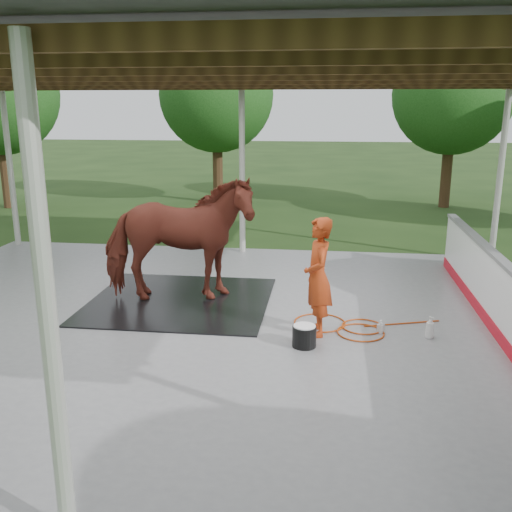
# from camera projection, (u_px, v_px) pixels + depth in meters

# --- Properties ---
(ground) EXTENTS (100.00, 100.00, 0.00)m
(ground) POSITION_uv_depth(u_px,v_px,m) (199.00, 326.00, 9.12)
(ground) COLOR #1E3814
(concrete_slab) EXTENTS (12.00, 10.00, 0.05)m
(concrete_slab) POSITION_uv_depth(u_px,v_px,m) (199.00, 325.00, 9.11)
(concrete_slab) COLOR slate
(concrete_slab) RESTS_ON ground
(pavilion_structure) EXTENTS (12.60, 10.60, 4.05)m
(pavilion_structure) POSITION_uv_depth(u_px,v_px,m) (192.00, 66.00, 8.11)
(pavilion_structure) COLOR beige
(pavilion_structure) RESTS_ON ground
(dasher_board) EXTENTS (0.16, 8.00, 1.15)m
(dasher_board) POSITION_uv_depth(u_px,v_px,m) (503.00, 303.00, 8.41)
(dasher_board) COLOR red
(dasher_board) RESTS_ON concrete_slab
(tree_belt) EXTENTS (28.00, 28.00, 5.80)m
(tree_belt) POSITION_uv_depth(u_px,v_px,m) (224.00, 82.00, 8.98)
(tree_belt) COLOR #382314
(tree_belt) RESTS_ON ground
(rubber_mat) EXTENTS (3.14, 2.95, 0.02)m
(rubber_mat) POSITION_uv_depth(u_px,v_px,m) (180.00, 300.00, 10.15)
(rubber_mat) COLOR black
(rubber_mat) RESTS_ON concrete_slab
(horse) EXTENTS (2.79, 1.68, 2.21)m
(horse) POSITION_uv_depth(u_px,v_px,m) (178.00, 240.00, 9.86)
(horse) COLOR maroon
(horse) RESTS_ON rubber_mat
(handler) EXTENTS (0.55, 0.73, 1.80)m
(handler) POSITION_uv_depth(u_px,v_px,m) (318.00, 277.00, 8.48)
(handler) COLOR #A93412
(handler) RESTS_ON concrete_slab
(wash_bucket) EXTENTS (0.35, 0.35, 0.32)m
(wash_bucket) POSITION_uv_depth(u_px,v_px,m) (304.00, 336.00, 8.20)
(wash_bucket) COLOR black
(wash_bucket) RESTS_ON concrete_slab
(soap_bottle_a) EXTENTS (0.18, 0.18, 0.34)m
(soap_bottle_a) POSITION_uv_depth(u_px,v_px,m) (430.00, 327.00, 8.49)
(soap_bottle_a) COLOR silver
(soap_bottle_a) RESTS_ON concrete_slab
(soap_bottle_b) EXTENTS (0.13, 0.13, 0.21)m
(soap_bottle_b) POSITION_uv_depth(u_px,v_px,m) (381.00, 326.00, 8.71)
(soap_bottle_b) COLOR #338CD8
(soap_bottle_b) RESTS_ON concrete_slab
(hose_coil) EXTENTS (2.32, 1.11, 0.02)m
(hose_coil) POSITION_uv_depth(u_px,v_px,m) (345.00, 327.00, 8.94)
(hose_coil) COLOR #A93C0C
(hose_coil) RESTS_ON concrete_slab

